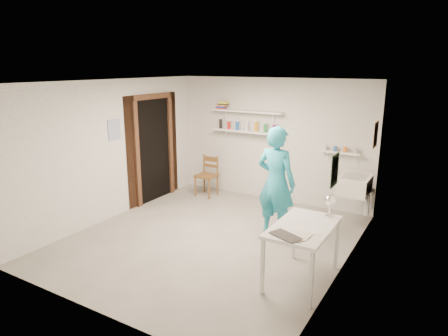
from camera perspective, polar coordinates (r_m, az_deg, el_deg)
The scene contains 27 objects.
floor at distance 6.33m, azimuth -1.87°, elevation -10.11°, with size 4.00×4.50×0.02m, color slate.
ceiling at distance 5.76m, azimuth -2.07°, elevation 12.33°, with size 4.00×4.50×0.02m, color silver.
wall_back at distance 7.89m, azimuth 6.91°, elevation 3.97°, with size 4.00×0.02×2.40m, color silver.
wall_front at distance 4.29m, azimuth -18.50°, elevation -5.74°, with size 4.00×0.02×2.40m, color silver.
wall_left at distance 7.19m, azimuth -15.61°, elevation 2.51°, with size 0.02×4.50×2.40m, color silver.
wall_right at distance 5.17m, azimuth 17.18°, elevation -2.19°, with size 0.02×4.50×2.40m, color silver.
doorway_recess at distance 7.96m, azimuth -10.01°, elevation 2.49°, with size 0.02×0.90×2.00m, color black.
corridor_box at distance 8.43m, azimuth -13.71°, elevation 3.30°, with size 1.40×1.50×2.10m, color brown.
door_lintel at distance 7.80m, azimuth -10.23°, elevation 10.03°, with size 0.06×1.05×0.10m, color brown.
door_jamb_near at distance 7.59m, azimuth -12.33°, elevation 1.78°, with size 0.06×0.10×2.00m, color brown.
door_jamb_far at distance 8.33m, azimuth -7.68°, elevation 3.11°, with size 0.06×0.10×2.00m, color brown.
shelf_lower at distance 7.96m, azimuth 3.25°, elevation 5.25°, with size 1.50×0.22×0.03m, color white.
shelf_upper at distance 7.90m, azimuth 3.30°, elevation 8.11°, with size 1.50×0.22×0.03m, color white.
ledge_shelf at distance 7.39m, azimuth 16.22°, elevation 2.15°, with size 0.70×0.14×0.03m, color white.
poster_left at distance 7.15m, azimuth -15.39°, elevation 5.31°, with size 0.01×0.28×0.36m, color #334C7F.
poster_right_a at distance 6.83m, azimuth 20.85°, elevation 4.47°, with size 0.01×0.34×0.42m, color #995933.
poster_right_b at distance 4.58m, azimuth 15.54°, elevation -0.29°, with size 0.01×0.30×0.38m, color #3F724C.
belfast_sink at distance 6.96m, azimuth 18.16°, elevation -2.32°, with size 0.48×0.60×0.30m, color white.
man at distance 6.19m, azimuth 7.45°, elevation -2.06°, with size 0.64×0.42×1.75m, color #259EB9.
wall_clock at distance 6.32m, azimuth 8.09°, elevation 1.00°, with size 0.31×0.31×0.04m, color beige.
wooden_chair at distance 8.19m, azimuth -2.53°, elevation -1.12°, with size 0.40×0.38×0.85m, color brown.
work_table at distance 5.13m, azimuth 11.07°, elevation -11.87°, with size 0.67×1.11×0.74m, color silver.
desk_lamp at distance 5.26m, azimuth 14.92°, elevation -4.50°, with size 0.14×0.14×0.14m, color silver.
spray_cans at distance 7.94m, azimuth 3.26°, elevation 5.96°, with size 1.26×0.06×0.17m.
book_stack at distance 8.17m, azimuth -0.23°, elevation 8.94°, with size 0.26×0.14×0.14m.
ledge_pots at distance 7.38m, azimuth 16.25°, elevation 2.61°, with size 0.48×0.07×0.09m.
papers at distance 4.98m, azimuth 11.29°, elevation -7.96°, with size 0.30×0.22×0.02m.
Camera 1 is at (3.10, -4.85, 2.63)m, focal length 32.00 mm.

